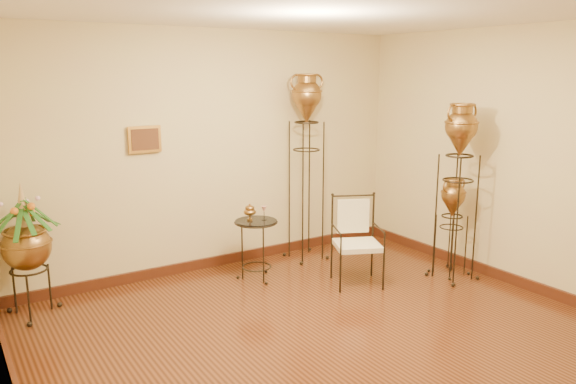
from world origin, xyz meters
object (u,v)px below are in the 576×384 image
planter_urn (26,241)px  armchair (357,242)px  side_table (256,248)px  amphora_mid (457,191)px  amphora_tall (306,166)px

planter_urn → armchair: bearing=-18.4°
planter_urn → side_table: bearing=-7.7°
amphora_mid → planter_urn: 4.49m
amphora_mid → side_table: 2.34m
armchair → side_table: size_ratio=1.13×
amphora_mid → planter_urn: (-4.22, 1.49, -0.27)m
side_table → armchair: bearing=-40.9°
amphora_tall → amphora_mid: size_ratio=1.15×
planter_urn → armchair: 3.35m
amphora_mid → planter_urn: size_ratio=1.50×
planter_urn → side_table: size_ratio=1.55×
amphora_tall → side_table: amphora_tall is taller
armchair → side_table: (-0.86, 0.74, -0.13)m
amphora_tall → planter_urn: bearing=180.0°
amphora_tall → side_table: (-0.89, -0.31, -0.83)m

